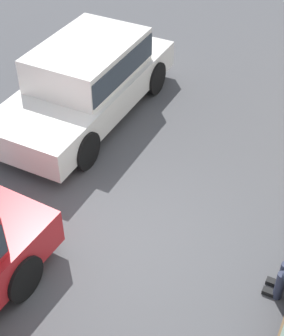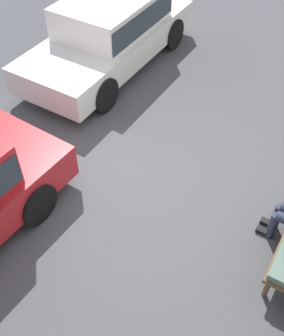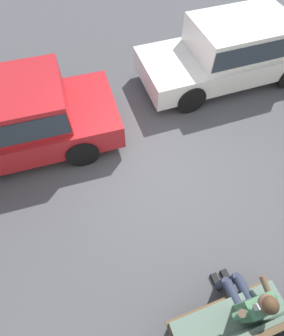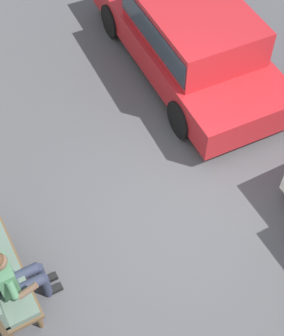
% 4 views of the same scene
% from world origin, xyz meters
% --- Properties ---
extents(ground_plane, '(60.00, 60.00, 0.00)m').
position_xyz_m(ground_plane, '(0.00, 0.00, 0.00)').
color(ground_plane, '#4C4C4F').
extents(bench, '(1.65, 0.55, 0.98)m').
position_xyz_m(bench, '(0.08, 2.90, 0.55)').
color(bench, brown).
rests_on(bench, ground_plane).
extents(person_on_phone, '(0.73, 0.74, 1.31)m').
position_xyz_m(person_on_phone, '(-0.20, 2.68, 0.68)').
color(person_on_phone, '#2D3347').
rests_on(person_on_phone, ground_plane).
extents(parked_car_near, '(4.41, 1.87, 1.47)m').
position_xyz_m(parked_car_near, '(-2.79, -2.20, 0.81)').
color(parked_car_near, white).
rests_on(parked_car_near, ground_plane).
extents(parked_car_mid, '(4.74, 2.09, 1.47)m').
position_xyz_m(parked_car_mid, '(2.67, -1.65, 0.81)').
color(parked_car_mid, red).
rests_on(parked_car_mid, ground_plane).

